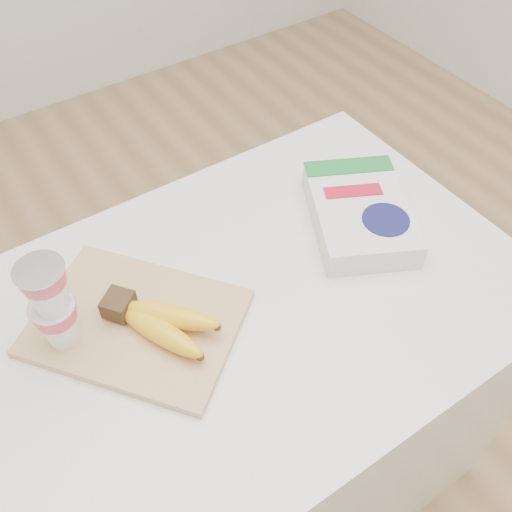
% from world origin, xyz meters
% --- Properties ---
extents(table, '(1.03, 0.69, 0.77)m').
position_xyz_m(table, '(0.00, 0.00, 0.39)').
color(table, white).
rests_on(table, ground).
extents(cutting_board, '(0.40, 0.41, 0.02)m').
position_xyz_m(cutting_board, '(-0.17, 0.05, 0.78)').
color(cutting_board, '#DEAF7A').
rests_on(cutting_board, table).
extents(bananas, '(0.16, 0.20, 0.06)m').
position_xyz_m(bananas, '(-0.15, 0.01, 0.81)').
color(bananas, '#382816').
rests_on(bananas, cutting_board).
extents(yogurt_stack, '(0.08, 0.08, 0.17)m').
position_xyz_m(yogurt_stack, '(-0.28, 0.08, 0.88)').
color(yogurt_stack, white).
rests_on(yogurt_stack, cutting_board).
extents(cereal_box, '(0.27, 0.31, 0.06)m').
position_xyz_m(cereal_box, '(0.30, 0.03, 0.80)').
color(cereal_box, white).
rests_on(cereal_box, table).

